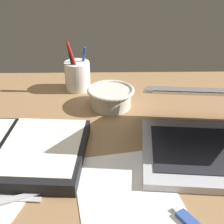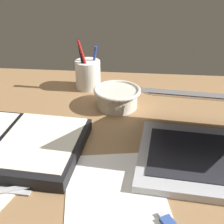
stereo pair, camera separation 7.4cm
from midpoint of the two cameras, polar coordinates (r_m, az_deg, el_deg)
The scene contains 7 objects.
desk_top at distance 71.77cm, azimuth -1.88°, elevation -8.61°, with size 140.00×100.00×2.00cm, color #936D47.
laptop at distance 72.67cm, azimuth 17.02°, elevation -3.64°, with size 38.37×33.50×18.75cm.
bowl at distance 89.69cm, azimuth -2.58°, elevation 2.78°, with size 13.59×13.59×5.66cm.
pen_cup at distance 100.96cm, azimuth -8.44°, elevation 6.60°, with size 8.02×8.02×16.45cm.
planner at distance 75.33cm, azimuth -22.02°, elevation -6.58°, with size 38.09×26.49×3.40cm.
paper_sheet_front at distance 60.56cm, azimuth -0.40°, elevation -15.89°, with size 19.03×28.66×0.16cm, color white.
usb_drive at distance 57.15cm, azimuth 10.41°, elevation -19.44°, with size 5.13×6.97×1.00cm.
Camera 1 is at (-2.43, -56.88, 44.93)cm, focal length 50.00 mm.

